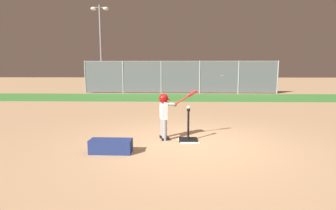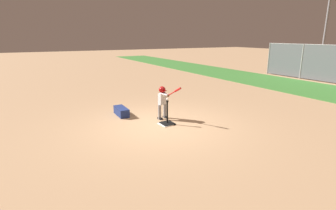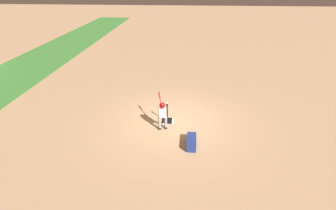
# 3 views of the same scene
# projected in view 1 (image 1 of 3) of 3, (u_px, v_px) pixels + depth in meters

# --- Properties ---
(ground_plane) EXTENTS (90.00, 90.00, 0.00)m
(ground_plane) POSITION_uv_depth(u_px,v_px,m) (191.00, 144.00, 5.89)
(ground_plane) COLOR tan
(grass_outfield_strip) EXTENTS (56.00, 4.14, 0.02)m
(grass_outfield_strip) POSITION_uv_depth(u_px,v_px,m) (181.00, 97.00, 15.44)
(grass_outfield_strip) COLOR #3D7F33
(grass_outfield_strip) RESTS_ON ground_plane
(backstop_fence) EXTENTS (13.25, 0.08, 2.22)m
(backstop_fence) POSITION_uv_depth(u_px,v_px,m) (181.00, 76.00, 17.89)
(backstop_fence) COLOR #9E9EA3
(backstop_fence) RESTS_ON ground_plane
(home_plate) EXTENTS (0.49, 0.49, 0.02)m
(home_plate) POSITION_uv_depth(u_px,v_px,m) (189.00, 141.00, 6.15)
(home_plate) COLOR white
(home_plate) RESTS_ON ground_plane
(batting_tee) EXTENTS (0.43, 0.39, 0.76)m
(batting_tee) POSITION_uv_depth(u_px,v_px,m) (188.00, 136.00, 6.17)
(batting_tee) COLOR black
(batting_tee) RESTS_ON ground_plane
(batter_child) EXTENTS (0.93, 0.43, 1.18)m
(batter_child) POSITION_uv_depth(u_px,v_px,m) (165.00, 111.00, 6.24)
(batter_child) COLOR gray
(batter_child) RESTS_ON ground_plane
(baseball) EXTENTS (0.07, 0.07, 0.07)m
(baseball) POSITION_uv_depth(u_px,v_px,m) (189.00, 107.00, 6.07)
(baseball) COLOR white
(baseball) RESTS_ON batting_tee
(bleachers_far_right) EXTENTS (2.84, 1.72, 1.02)m
(bleachers_far_right) POSITION_uv_depth(u_px,v_px,m) (116.00, 85.00, 19.30)
(bleachers_far_right) COLOR #93969E
(bleachers_far_right) RESTS_ON ground_plane
(bleachers_far_left) EXTENTS (2.88, 2.66, 1.26)m
(bleachers_far_left) POSITION_uv_depth(u_px,v_px,m) (205.00, 83.00, 19.16)
(bleachers_far_left) COLOR #93969E
(bleachers_far_left) RESTS_ON ground_plane
(equipment_bag) EXTENTS (0.85, 0.34, 0.28)m
(equipment_bag) POSITION_uv_depth(u_px,v_px,m) (111.00, 146.00, 5.26)
(equipment_bag) COLOR navy
(equipment_bag) RESTS_ON ground_plane
(field_light_pole) EXTENTS (1.76, 0.44, 7.84)m
(field_light_pole) POSITION_uv_depth(u_px,v_px,m) (100.00, 33.00, 25.81)
(field_light_pole) COLOR slate
(field_light_pole) RESTS_ON ground_plane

